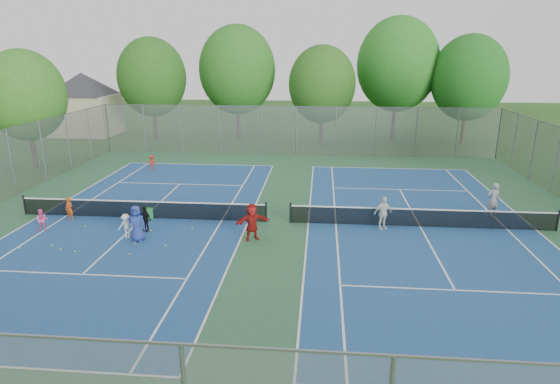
% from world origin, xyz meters
% --- Properties ---
extents(ground, '(120.00, 120.00, 0.00)m').
position_xyz_m(ground, '(0.00, 0.00, 0.00)').
color(ground, '#234E18').
rests_on(ground, ground).
extents(court_pad, '(32.00, 32.00, 0.01)m').
position_xyz_m(court_pad, '(0.00, 0.00, 0.01)').
color(court_pad, '#2B5B3A').
rests_on(court_pad, ground).
extents(court_left, '(10.97, 23.77, 0.01)m').
position_xyz_m(court_left, '(-7.00, 0.00, 0.02)').
color(court_left, navy).
rests_on(court_left, court_pad).
extents(court_right, '(10.97, 23.77, 0.01)m').
position_xyz_m(court_right, '(7.00, 0.00, 0.02)').
color(court_right, navy).
rests_on(court_right, court_pad).
extents(net_left, '(12.87, 0.10, 0.91)m').
position_xyz_m(net_left, '(-7.00, 0.00, 0.46)').
color(net_left, black).
rests_on(net_left, ground).
extents(net_right, '(12.87, 0.10, 0.91)m').
position_xyz_m(net_right, '(7.00, 0.00, 0.46)').
color(net_right, black).
rests_on(net_right, ground).
extents(fence_north, '(32.00, 0.10, 4.00)m').
position_xyz_m(fence_north, '(0.00, 16.00, 2.00)').
color(fence_north, gray).
rests_on(fence_north, ground).
extents(house, '(11.03, 11.03, 7.30)m').
position_xyz_m(house, '(-22.00, 24.00, 4.21)').
color(house, '#B7A88C').
rests_on(house, ground).
extents(tree_nw, '(6.40, 6.40, 9.58)m').
position_xyz_m(tree_nw, '(-14.00, 22.00, 5.89)').
color(tree_nw, '#443326').
rests_on(tree_nw, ground).
extents(tree_nl, '(7.20, 7.20, 10.69)m').
position_xyz_m(tree_nl, '(-6.00, 23.00, 6.54)').
color(tree_nl, '#443326').
rests_on(tree_nl, ground).
extents(tree_nc, '(6.00, 6.00, 8.85)m').
position_xyz_m(tree_nc, '(2.00, 21.00, 5.39)').
color(tree_nc, '#443326').
rests_on(tree_nc, ground).
extents(tree_nr, '(7.60, 7.60, 11.42)m').
position_xyz_m(tree_nr, '(9.00, 24.00, 7.04)').
color(tree_nr, '#443326').
rests_on(tree_nr, ground).
extents(tree_ne, '(6.60, 6.60, 9.77)m').
position_xyz_m(tree_ne, '(15.00, 22.00, 5.97)').
color(tree_ne, '#443326').
rests_on(tree_ne, ground).
extents(tree_side_w, '(5.60, 5.60, 8.47)m').
position_xyz_m(tree_side_w, '(-19.00, 10.00, 5.24)').
color(tree_side_w, '#443326').
rests_on(tree_side_w, ground).
extents(ball_crate, '(0.44, 0.44, 0.32)m').
position_xyz_m(ball_crate, '(-6.90, 0.11, 0.16)').
color(ball_crate, blue).
rests_on(ball_crate, ground).
extents(ball_hopper, '(0.41, 0.41, 0.61)m').
position_xyz_m(ball_hopper, '(-6.63, -0.05, 0.30)').
color(ball_hopper, '#217B33').
rests_on(ball_hopper, ground).
extents(student_a, '(0.50, 0.40, 1.21)m').
position_xyz_m(student_a, '(-10.59, -0.60, 0.60)').
color(student_a, '#BF4812').
rests_on(student_a, ground).
extents(student_b, '(0.62, 0.55, 1.09)m').
position_xyz_m(student_b, '(-11.13, -2.14, 0.54)').
color(student_b, pink).
rests_on(student_b, ground).
extents(student_c, '(0.78, 0.48, 1.16)m').
position_xyz_m(student_c, '(-6.77, -2.63, 0.58)').
color(student_c, silver).
rests_on(student_c, ground).
extents(student_d, '(0.79, 0.59, 1.25)m').
position_xyz_m(student_d, '(-6.20, -1.75, 0.62)').
color(student_d, black).
rests_on(student_d, ground).
extents(student_e, '(0.85, 0.59, 1.68)m').
position_xyz_m(student_e, '(-6.14, -2.94, 0.84)').
color(student_e, navy).
rests_on(student_e, ground).
extents(student_f, '(1.67, 1.18, 1.73)m').
position_xyz_m(student_f, '(-0.98, -2.35, 0.87)').
color(student_f, maroon).
rests_on(student_f, ground).
extents(child_far_baseline, '(0.73, 0.48, 1.06)m').
position_xyz_m(child_far_baseline, '(-10.11, 10.05, 0.53)').
color(child_far_baseline, '#A92218').
rests_on(child_far_baseline, ground).
extents(instructor, '(0.74, 0.56, 1.83)m').
position_xyz_m(instructor, '(10.97, 1.85, 0.91)').
color(instructor, '#98989B').
rests_on(instructor, ground).
extents(teen_court_b, '(1.04, 0.79, 1.64)m').
position_xyz_m(teen_court_b, '(5.09, -0.44, 0.82)').
color(teen_court_b, silver).
rests_on(teen_court_b, ground).
extents(tennis_ball_0, '(0.07, 0.07, 0.07)m').
position_xyz_m(tennis_ball_0, '(-9.68, -3.90, 0.03)').
color(tennis_ball_0, '#CAE435').
rests_on(tennis_ball_0, ground).
extents(tennis_ball_2, '(0.07, 0.07, 0.07)m').
position_xyz_m(tennis_ball_2, '(-5.90, -4.50, 0.03)').
color(tennis_ball_2, '#C6DA32').
rests_on(tennis_ball_2, ground).
extents(tennis_ball_3, '(0.07, 0.07, 0.07)m').
position_xyz_m(tennis_ball_3, '(-5.97, -1.78, 0.03)').
color(tennis_ball_3, yellow).
rests_on(tennis_ball_3, ground).
extents(tennis_ball_4, '(0.07, 0.07, 0.07)m').
position_xyz_m(tennis_ball_4, '(-6.13, -3.33, 0.03)').
color(tennis_ball_4, '#B2D832').
rests_on(tennis_ball_4, ground).
extents(tennis_ball_5, '(0.07, 0.07, 0.07)m').
position_xyz_m(tennis_ball_5, '(-9.09, -4.26, 0.03)').
color(tennis_ball_5, '#CBDC33').
rests_on(tennis_ball_5, ground).
extents(tennis_ball_6, '(0.07, 0.07, 0.07)m').
position_xyz_m(tennis_ball_6, '(-4.09, -1.23, 0.03)').
color(tennis_ball_6, gold).
rests_on(tennis_ball_6, ground).
extents(tennis_ball_7, '(0.07, 0.07, 0.07)m').
position_xyz_m(tennis_ball_7, '(-9.35, -1.54, 0.03)').
color(tennis_ball_7, '#CCE535').
rests_on(tennis_ball_7, ground).
extents(tennis_ball_8, '(0.07, 0.07, 0.07)m').
position_xyz_m(tennis_ball_8, '(-4.69, -3.47, 0.03)').
color(tennis_ball_8, '#C1E334').
rests_on(tennis_ball_8, ground).
extents(tennis_ball_9, '(0.07, 0.07, 0.07)m').
position_xyz_m(tennis_ball_9, '(-8.35, -4.42, 0.03)').
color(tennis_ball_9, yellow).
rests_on(tennis_ball_9, ground).
extents(tennis_ball_10, '(0.07, 0.07, 0.07)m').
position_xyz_m(tennis_ball_10, '(-10.94, -4.27, 0.03)').
color(tennis_ball_10, '#BCE535').
rests_on(tennis_ball_10, ground).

